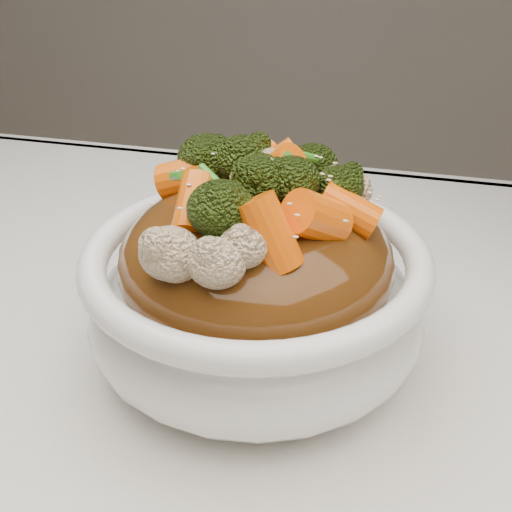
% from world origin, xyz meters
% --- Properties ---
extents(tablecloth, '(1.20, 0.80, 0.04)m').
position_xyz_m(tablecloth, '(0.00, 0.00, 0.73)').
color(tablecloth, silver).
rests_on(tablecloth, dining_table).
extents(bowl, '(0.27, 0.27, 0.09)m').
position_xyz_m(bowl, '(0.01, 0.03, 0.80)').
color(bowl, white).
rests_on(bowl, tablecloth).
extents(sauce_base, '(0.22, 0.22, 0.10)m').
position_xyz_m(sauce_base, '(0.01, 0.03, 0.83)').
color(sauce_base, '#4C290D').
rests_on(sauce_base, bowl).
extents(carrots, '(0.22, 0.22, 0.05)m').
position_xyz_m(carrots, '(0.01, 0.03, 0.89)').
color(carrots, '#F16007').
rests_on(carrots, sauce_base).
extents(broccoli, '(0.22, 0.22, 0.05)m').
position_xyz_m(broccoli, '(0.01, 0.03, 0.89)').
color(broccoli, black).
rests_on(broccoli, sauce_base).
extents(cauliflower, '(0.22, 0.22, 0.04)m').
position_xyz_m(cauliflower, '(0.01, 0.03, 0.89)').
color(cauliflower, beige).
rests_on(cauliflower, sauce_base).
extents(scallions, '(0.16, 0.16, 0.02)m').
position_xyz_m(scallions, '(0.01, 0.03, 0.89)').
color(scallions, '#2F801D').
rests_on(scallions, sauce_base).
extents(sesame_seeds, '(0.20, 0.20, 0.01)m').
position_xyz_m(sesame_seeds, '(0.01, 0.03, 0.89)').
color(sesame_seeds, beige).
rests_on(sesame_seeds, sauce_base).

